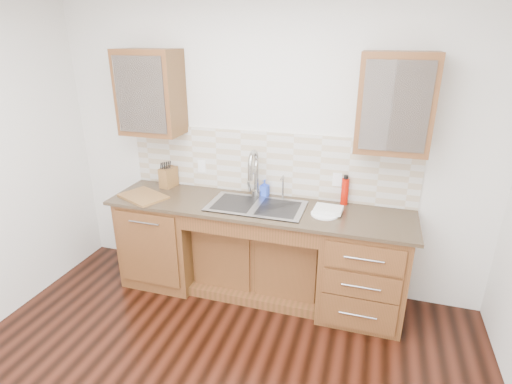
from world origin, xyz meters
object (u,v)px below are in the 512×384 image
(soap_bottle, at_px, (265,188))
(water_bottle, at_px, (345,192))
(cutting_board, at_px, (143,196))
(knife_block, at_px, (169,177))
(plate, at_px, (325,214))

(soap_bottle, distance_m, water_bottle, 0.73)
(water_bottle, height_order, cutting_board, water_bottle)
(soap_bottle, xyz_separation_m, cutting_board, (-1.06, -0.36, -0.07))
(water_bottle, distance_m, cutting_board, 1.83)
(soap_bottle, xyz_separation_m, knife_block, (-0.97, -0.03, 0.02))
(water_bottle, height_order, plate, water_bottle)
(knife_block, bearing_deg, cutting_board, -94.74)
(plate, bearing_deg, knife_block, 171.78)
(soap_bottle, xyz_separation_m, plate, (0.60, -0.26, -0.07))
(soap_bottle, distance_m, plate, 0.66)
(knife_block, height_order, cutting_board, knife_block)
(plate, bearing_deg, water_bottle, 65.21)
(soap_bottle, bearing_deg, knife_block, -167.81)
(plate, distance_m, knife_block, 1.59)
(water_bottle, xyz_separation_m, plate, (-0.13, -0.28, -0.11))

